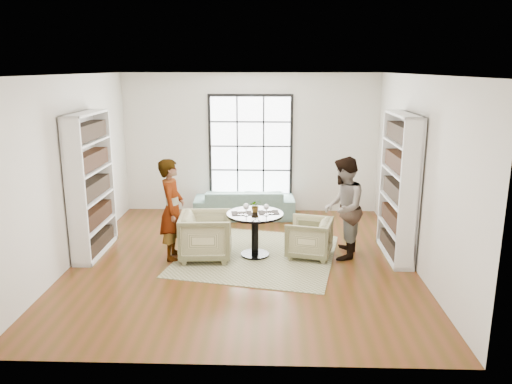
{
  "coord_description": "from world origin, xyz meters",
  "views": [
    {
      "loc": [
        0.48,
        -7.73,
        3.11
      ],
      "look_at": [
        0.21,
        0.4,
        1.07
      ],
      "focal_mm": 35.0,
      "sensor_mm": 36.0,
      "label": 1
    }
  ],
  "objects_px": {
    "wine_glass_right": "(266,207)",
    "armchair_right": "(309,238)",
    "pedestal_table": "(255,225)",
    "sofa": "(244,203)",
    "person_right": "(343,208)",
    "person_left": "(172,209)",
    "armchair_left": "(206,236)",
    "flower_centerpiece": "(256,206)",
    "wine_glass_left": "(246,207)"
  },
  "relations": [
    {
      "from": "armchair_left",
      "to": "wine_glass_right",
      "type": "distance_m",
      "value": 1.12
    },
    {
      "from": "person_right",
      "to": "pedestal_table",
      "type": "bearing_deg",
      "value": -76.58
    },
    {
      "from": "armchair_right",
      "to": "person_right",
      "type": "bearing_deg",
      "value": 103.92
    },
    {
      "from": "sofa",
      "to": "armchair_left",
      "type": "bearing_deg",
      "value": 75.18
    },
    {
      "from": "pedestal_table",
      "to": "wine_glass_right",
      "type": "xyz_separation_m",
      "value": [
        0.19,
        -0.12,
        0.35
      ]
    },
    {
      "from": "sofa",
      "to": "person_right",
      "type": "height_order",
      "value": "person_right"
    },
    {
      "from": "wine_glass_left",
      "to": "armchair_right",
      "type": "bearing_deg",
      "value": 8.0
    },
    {
      "from": "armchair_left",
      "to": "armchair_right",
      "type": "distance_m",
      "value": 1.72
    },
    {
      "from": "wine_glass_left",
      "to": "armchair_left",
      "type": "bearing_deg",
      "value": 178.61
    },
    {
      "from": "pedestal_table",
      "to": "person_left",
      "type": "bearing_deg",
      "value": -174.73
    },
    {
      "from": "pedestal_table",
      "to": "person_right",
      "type": "height_order",
      "value": "person_right"
    },
    {
      "from": "sofa",
      "to": "person_left",
      "type": "distance_m",
      "value": 2.65
    },
    {
      "from": "armchair_right",
      "to": "sofa",
      "type": "bearing_deg",
      "value": -137.66
    },
    {
      "from": "armchair_left",
      "to": "person_left",
      "type": "xyz_separation_m",
      "value": [
        -0.55,
        0.0,
        0.45
      ]
    },
    {
      "from": "armchair_left",
      "to": "armchair_right",
      "type": "height_order",
      "value": "armchair_left"
    },
    {
      "from": "pedestal_table",
      "to": "person_left",
      "type": "height_order",
      "value": "person_left"
    },
    {
      "from": "sofa",
      "to": "armchair_right",
      "type": "distance_m",
      "value": 2.54
    },
    {
      "from": "armchair_right",
      "to": "wine_glass_right",
      "type": "bearing_deg",
      "value": -66.3
    },
    {
      "from": "person_right",
      "to": "person_left",
      "type": "bearing_deg",
      "value": -74.13
    },
    {
      "from": "pedestal_table",
      "to": "wine_glass_right",
      "type": "height_order",
      "value": "wine_glass_right"
    },
    {
      "from": "armchair_right",
      "to": "person_right",
      "type": "height_order",
      "value": "person_right"
    },
    {
      "from": "person_left",
      "to": "wine_glass_right",
      "type": "xyz_separation_m",
      "value": [
        1.55,
        0.01,
        0.05
      ]
    },
    {
      "from": "person_right",
      "to": "wine_glass_right",
      "type": "relative_size",
      "value": 8.73
    },
    {
      "from": "armchair_left",
      "to": "person_left",
      "type": "bearing_deg",
      "value": 86.54
    },
    {
      "from": "person_left",
      "to": "wine_glass_left",
      "type": "bearing_deg",
      "value": -92.26
    },
    {
      "from": "person_left",
      "to": "person_right",
      "type": "relative_size",
      "value": 0.99
    },
    {
      "from": "pedestal_table",
      "to": "sofa",
      "type": "relative_size",
      "value": 0.45
    },
    {
      "from": "pedestal_table",
      "to": "sofa",
      "type": "distance_m",
      "value": 2.28
    },
    {
      "from": "sofa",
      "to": "wine_glass_left",
      "type": "bearing_deg",
      "value": 91.16
    },
    {
      "from": "pedestal_table",
      "to": "person_right",
      "type": "distance_m",
      "value": 1.49
    },
    {
      "from": "sofa",
      "to": "wine_glass_left",
      "type": "xyz_separation_m",
      "value": [
        0.17,
        -2.38,
        0.59
      ]
    },
    {
      "from": "sofa",
      "to": "wine_glass_left",
      "type": "height_order",
      "value": "wine_glass_left"
    },
    {
      "from": "person_left",
      "to": "person_right",
      "type": "distance_m",
      "value": 2.82
    },
    {
      "from": "sofa",
      "to": "wine_glass_right",
      "type": "relative_size",
      "value": 10.77
    },
    {
      "from": "armchair_right",
      "to": "wine_glass_left",
      "type": "bearing_deg",
      "value": -68.08
    },
    {
      "from": "person_right",
      "to": "flower_centerpiece",
      "type": "bearing_deg",
      "value": -79.7
    },
    {
      "from": "wine_glass_right",
      "to": "flower_centerpiece",
      "type": "relative_size",
      "value": 0.91
    },
    {
      "from": "flower_centerpiece",
      "to": "armchair_right",
      "type": "bearing_deg",
      "value": -4.69
    },
    {
      "from": "armchair_left",
      "to": "wine_glass_right",
      "type": "relative_size",
      "value": 4.38
    },
    {
      "from": "wine_glass_left",
      "to": "pedestal_table",
      "type": "bearing_deg",
      "value": 45.62
    },
    {
      "from": "armchair_left",
      "to": "flower_centerpiece",
      "type": "height_order",
      "value": "flower_centerpiece"
    },
    {
      "from": "wine_glass_right",
      "to": "armchair_right",
      "type": "bearing_deg",
      "value": 9.78
    },
    {
      "from": "wine_glass_left",
      "to": "wine_glass_right",
      "type": "height_order",
      "value": "wine_glass_left"
    },
    {
      "from": "armchair_right",
      "to": "armchair_left",
      "type": "bearing_deg",
      "value": -71.72
    },
    {
      "from": "armchair_left",
      "to": "pedestal_table",
      "type": "bearing_deg",
      "value": -84.65
    },
    {
      "from": "person_right",
      "to": "armchair_left",
      "type": "bearing_deg",
      "value": -73.49
    },
    {
      "from": "armchair_left",
      "to": "wine_glass_right",
      "type": "xyz_separation_m",
      "value": [
        1.0,
        0.01,
        0.5
      ]
    },
    {
      "from": "pedestal_table",
      "to": "person_right",
      "type": "bearing_deg",
      "value": 0.21
    },
    {
      "from": "wine_glass_left",
      "to": "person_right",
      "type": "bearing_deg",
      "value": 5.26
    },
    {
      "from": "pedestal_table",
      "to": "armchair_right",
      "type": "relative_size",
      "value": 1.3
    }
  ]
}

